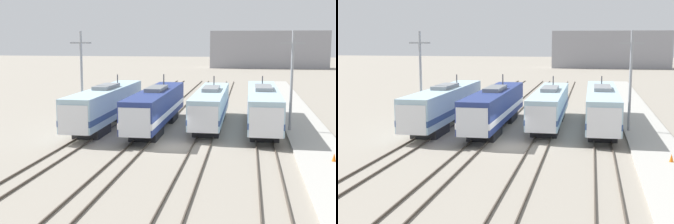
{
  "view_description": "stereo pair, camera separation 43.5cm",
  "coord_description": "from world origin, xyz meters",
  "views": [
    {
      "loc": [
        6.18,
        -36.65,
        8.63
      ],
      "look_at": [
        -0.45,
        1.98,
        2.53
      ],
      "focal_mm": 50.0,
      "sensor_mm": 36.0,
      "label": 1
    },
    {
      "loc": [
        6.61,
        -36.57,
        8.63
      ],
      "look_at": [
        -0.45,
        1.98,
        2.53
      ],
      "focal_mm": 50.0,
      "sensor_mm": 36.0,
      "label": 2
    }
  ],
  "objects": [
    {
      "name": "locomotive_center_left",
      "position": [
        -2.56,
        7.18,
        2.11
      ],
      "size": [
        2.85,
        18.19,
        5.02
      ],
      "color": "black",
      "rests_on": "ground_plane"
    },
    {
      "name": "platform",
      "position": [
        11.73,
        0.0,
        0.13
      ],
      "size": [
        4.0,
        120.0,
        0.27
      ],
      "color": "#A8A59E",
      "rests_on": "ground_plane"
    },
    {
      "name": "locomotive_far_left",
      "position": [
        -7.68,
        7.43,
        2.15
      ],
      "size": [
        2.85,
        18.51,
        4.9
      ],
      "color": "#232326",
      "rests_on": "ground_plane"
    },
    {
      "name": "catenary_tower_left",
      "position": [
        -10.08,
        7.47,
        5.02
      ],
      "size": [
        2.13,
        0.25,
        9.43
      ],
      "color": "gray",
      "rests_on": "ground_plane"
    },
    {
      "name": "catenary_tower_right",
      "position": [
        10.13,
        7.47,
        5.02
      ],
      "size": [
        2.13,
        0.25,
        9.43
      ],
      "color": "gray",
      "rests_on": "ground_plane"
    },
    {
      "name": "rail_pair_far_left",
      "position": [
        -7.68,
        0.0,
        0.07
      ],
      "size": [
        1.5,
        120.0,
        0.15
      ],
      "color": "#4C4238",
      "rests_on": "ground_plane"
    },
    {
      "name": "locomotive_center_right",
      "position": [
        2.56,
        9.5,
        2.04
      ],
      "size": [
        2.83,
        17.29,
        4.74
      ],
      "color": "#232326",
      "rests_on": "ground_plane"
    },
    {
      "name": "depot_building",
      "position": [
        12.09,
        109.63,
        5.59
      ],
      "size": [
        34.89,
        8.99,
        11.18
      ],
      "color": "gray",
      "rests_on": "ground_plane"
    },
    {
      "name": "traffic_cone",
      "position": [
        12.2,
        -3.68,
        0.55
      ],
      "size": [
        0.3,
        0.3,
        0.56
      ],
      "color": "orange",
      "rests_on": "platform"
    },
    {
      "name": "rail_pair_center_right",
      "position": [
        2.56,
        0.0,
        0.07
      ],
      "size": [
        1.51,
        120.0,
        0.15
      ],
      "color": "#4C4238",
      "rests_on": "ground_plane"
    },
    {
      "name": "locomotive_far_right",
      "position": [
        7.68,
        9.06,
        2.14
      ],
      "size": [
        2.94,
        18.85,
        4.81
      ],
      "color": "#232326",
      "rests_on": "ground_plane"
    },
    {
      "name": "ground_plane",
      "position": [
        0.0,
        0.0,
        0.0
      ],
      "size": [
        400.0,
        400.0,
        0.0
      ],
      "primitive_type": "plane",
      "color": "gray"
    },
    {
      "name": "rail_pair_center_left",
      "position": [
        -2.56,
        0.0,
        0.07
      ],
      "size": [
        1.51,
        120.0,
        0.15
      ],
      "color": "#4C4238",
      "rests_on": "ground_plane"
    },
    {
      "name": "rail_pair_far_right",
      "position": [
        7.68,
        0.0,
        0.07
      ],
      "size": [
        1.5,
        120.0,
        0.15
      ],
      "color": "#4C4238",
      "rests_on": "ground_plane"
    }
  ]
}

